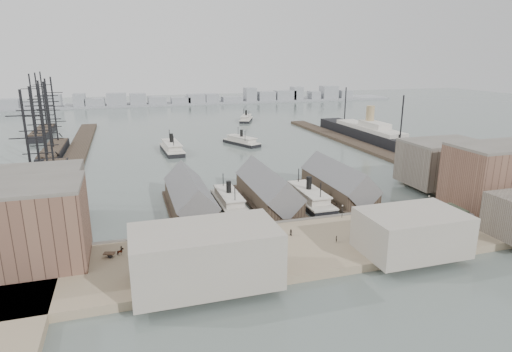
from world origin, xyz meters
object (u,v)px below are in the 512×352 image
object	(u,v)px
tram	(457,215)
ferry_docked_west	(229,200)
horse_cart_right	(362,236)
horse_cart_center	(267,240)
horse_cart_left	(117,252)
ocean_steamer	(369,133)

from	to	relation	value
tram	ferry_docked_west	bearing A→B (deg)	150.63
horse_cart_right	horse_cart_center	bearing A→B (deg)	82.75
horse_cart_left	horse_cart_right	xyz separation A→B (m)	(60.59, -8.38, -0.05)
ocean_steamer	horse_cart_right	xyz separation A→B (m)	(-79.26, -126.47, -1.59)
ocean_steamer	horse_cart_left	distance (m)	183.06
horse_cart_center	horse_cart_right	size ratio (longest dim) A/B	1.07
ocean_steamer	tram	distance (m)	132.04
ferry_docked_west	horse_cart_center	xyz separation A→B (m)	(1.58, -35.08, 0.68)
horse_cart_left	horse_cart_right	size ratio (longest dim) A/B	1.05
ferry_docked_west	horse_cart_left	distance (m)	47.03
ferry_docked_west	horse_cart_center	world-z (taller)	ferry_docked_west
ocean_steamer	horse_cart_center	size ratio (longest dim) A/B	20.55
ocean_steamer	ferry_docked_west	bearing A→B (deg)	-140.51
ocean_steamer	horse_cart_right	world-z (taller)	ocean_steamer
horse_cart_left	horse_cart_center	size ratio (longest dim) A/B	0.98
horse_cart_right	ferry_docked_west	bearing A→B (deg)	36.91
tram	horse_cart_right	bearing A→B (deg)	-171.82
ocean_steamer	horse_cart_left	world-z (taller)	ocean_steamer
tram	horse_cart_left	distance (m)	93.36
horse_cart_right	tram	bearing A→B (deg)	-80.71
tram	horse_cart_right	world-z (taller)	tram
ocean_steamer	horse_cart_right	distance (m)	149.27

